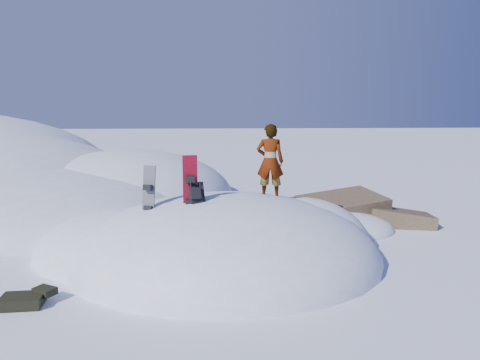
{
  "coord_description": "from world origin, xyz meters",
  "views": [
    {
      "loc": [
        -0.27,
        -10.13,
        3.47
      ],
      "look_at": [
        0.35,
        0.3,
        1.79
      ],
      "focal_mm": 35.0,
      "sensor_mm": 36.0,
      "label": 1
    }
  ],
  "objects": [
    {
      "name": "backpack",
      "position": [
        -0.63,
        -0.43,
        1.64
      ],
      "size": [
        0.4,
        0.47,
        0.52
      ],
      "rotation": [
        0.0,
        0.0,
        0.32
      ],
      "color": "black",
      "rests_on": "snow_mound"
    },
    {
      "name": "snowboard_red",
      "position": [
        -0.74,
        -0.46,
        1.64
      ],
      "size": [
        0.31,
        0.16,
        1.65
      ],
      "rotation": [
        0.0,
        0.0,
        0.06
      ],
      "color": "red",
      "rests_on": "snow_mound"
    },
    {
      "name": "person",
      "position": [
        1.05,
        0.49,
        2.19
      ],
      "size": [
        0.69,
        0.51,
        1.72
      ],
      "primitive_type": "imported",
      "rotation": [
        0.0,
        0.0,
        2.97
      ],
      "color": "slate",
      "rests_on": "snow_mound"
    },
    {
      "name": "ground",
      "position": [
        0.0,
        0.0,
        0.0
      ],
      "size": [
        120.0,
        120.0,
        0.0
      ],
      "primitive_type": "plane",
      "color": "white",
      "rests_on": "ground"
    },
    {
      "name": "gear_pile",
      "position": [
        -3.55,
        -2.21,
        0.12
      ],
      "size": [
        0.91,
        0.69,
        0.25
      ],
      "rotation": [
        0.0,
        0.0,
        0.07
      ],
      "color": "black",
      "rests_on": "ground"
    },
    {
      "name": "snow_mound",
      "position": [
        -0.17,
        0.24,
        0.0
      ],
      "size": [
        8.0,
        6.0,
        3.0
      ],
      "color": "white",
      "rests_on": "ground"
    },
    {
      "name": "snowboard_dark",
      "position": [
        -1.63,
        -0.37,
        1.48
      ],
      "size": [
        0.35,
        0.32,
        1.49
      ],
      "rotation": [
        0.0,
        0.0,
        -0.39
      ],
      "color": "black",
      "rests_on": "snow_mound"
    },
    {
      "name": "rock_outcrop",
      "position": [
        3.72,
        3.01,
        0.01
      ],
      "size": [
        4.68,
        4.41,
        1.68
      ],
      "color": "brown",
      "rests_on": "ground"
    }
  ]
}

